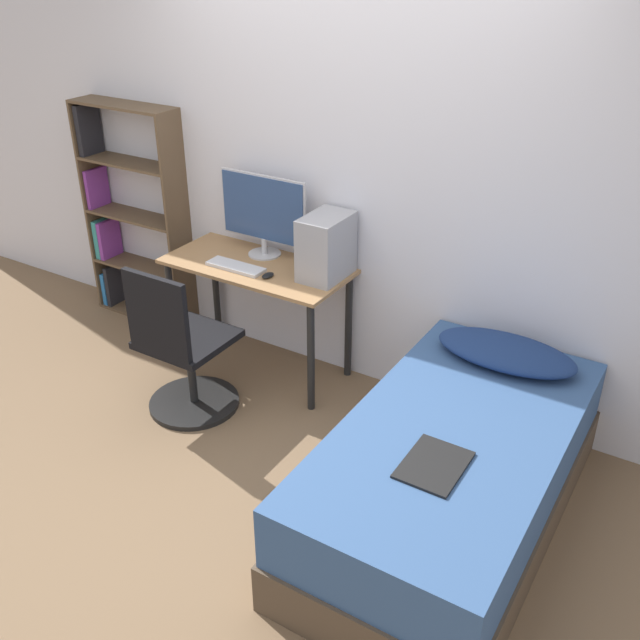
{
  "coord_description": "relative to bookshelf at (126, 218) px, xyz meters",
  "views": [
    {
      "loc": [
        1.91,
        -2.08,
        2.47
      ],
      "look_at": [
        0.25,
        0.6,
        0.75
      ],
      "focal_mm": 40.0,
      "sensor_mm": 36.0,
      "label": 1
    }
  ],
  "objects": [
    {
      "name": "ground_plane",
      "position": [
        1.7,
        -1.19,
        -0.72
      ],
      "size": [
        14.0,
        14.0,
        0.0
      ],
      "primitive_type": "plane",
      "color": "brown"
    },
    {
      "name": "wall_back",
      "position": [
        1.7,
        0.14,
        0.53
      ],
      "size": [
        8.0,
        0.05,
        2.5
      ],
      "color": "silver",
      "rests_on": "ground_plane"
    },
    {
      "name": "desk",
      "position": [
        1.23,
        -0.15,
        -0.12
      ],
      "size": [
        1.14,
        0.53,
        0.72
      ],
      "color": "#997047",
      "rests_on": "ground_plane"
    },
    {
      "name": "bookshelf",
      "position": [
        0.0,
        0.0,
        0.0
      ],
      "size": [
        0.79,
        0.22,
        1.51
      ],
      "color": "brown",
      "rests_on": "ground_plane"
    },
    {
      "name": "office_chair",
      "position": [
        1.14,
        -0.76,
        -0.36
      ],
      "size": [
        0.53,
        0.53,
        0.93
      ],
      "color": "black",
      "rests_on": "ground_plane"
    },
    {
      "name": "bed",
      "position": [
        2.78,
        -0.8,
        -0.45
      ],
      "size": [
        0.94,
        1.82,
        0.55
      ],
      "color": "#4C3D2D",
      "rests_on": "ground_plane"
    },
    {
      "name": "pillow",
      "position": [
        2.78,
        -0.15,
        -0.12
      ],
      "size": [
        0.72,
        0.36,
        0.11
      ],
      "color": "navy",
      "rests_on": "bed"
    },
    {
      "name": "magazine",
      "position": [
        2.81,
        -1.09,
        -0.17
      ],
      "size": [
        0.24,
        0.32,
        0.01
      ],
      "color": "black",
      "rests_on": "bed"
    },
    {
      "name": "monitor",
      "position": [
        1.18,
        -0.0,
        0.27
      ],
      "size": [
        0.6,
        0.2,
        0.5
      ],
      "color": "#B7B7BC",
      "rests_on": "desk"
    },
    {
      "name": "keyboard",
      "position": [
        1.16,
        -0.26,
        0.01
      ],
      "size": [
        0.37,
        0.12,
        0.02
      ],
      "color": "silver",
      "rests_on": "desk"
    },
    {
      "name": "pc_tower",
      "position": [
        1.67,
        -0.07,
        0.18
      ],
      "size": [
        0.22,
        0.33,
        0.37
      ],
      "color": "#99999E",
      "rests_on": "desk"
    },
    {
      "name": "mouse",
      "position": [
        1.39,
        -0.26,
        0.01
      ],
      "size": [
        0.06,
        0.09,
        0.02
      ],
      "color": "black",
      "rests_on": "desk"
    }
  ]
}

